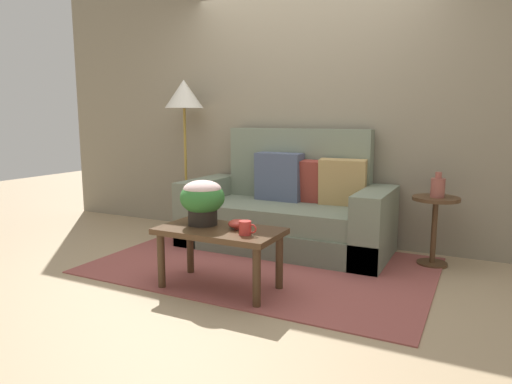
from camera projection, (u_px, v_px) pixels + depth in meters
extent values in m
plane|color=tan|center=(253.00, 272.00, 3.76)|extent=(14.00, 14.00, 0.00)
cube|color=gray|center=(309.00, 95.00, 4.65)|extent=(6.40, 0.12, 2.96)
cube|color=#994C47|center=(263.00, 265.00, 3.93)|extent=(2.77, 1.81, 0.01)
cube|color=#626B59|center=(284.00, 237.00, 4.42)|extent=(1.98, 0.86, 0.24)
cube|color=slate|center=(283.00, 215.00, 4.36)|extent=(1.47, 0.77, 0.20)
cube|color=slate|center=(298.00, 175.00, 4.64)|extent=(1.47, 0.15, 0.93)
cube|color=slate|center=(207.00, 209.00, 4.77)|extent=(0.25, 0.86, 0.63)
cube|color=slate|center=(375.00, 226.00, 4.00)|extent=(0.25, 0.86, 0.63)
cube|color=tan|center=(342.00, 182.00, 4.29)|extent=(0.45, 0.22, 0.44)
cube|color=#4C5670|center=(279.00, 177.00, 4.55)|extent=(0.48, 0.21, 0.47)
cube|color=#93382D|center=(308.00, 181.00, 4.45)|extent=(0.41, 0.17, 0.42)
cylinder|color=#442D1B|center=(161.00, 261.00, 3.38)|extent=(0.06, 0.06, 0.42)
cylinder|color=#442D1B|center=(257.00, 278.00, 3.03)|extent=(0.06, 0.06, 0.42)
cylinder|color=#442D1B|center=(190.00, 248.00, 3.71)|extent=(0.06, 0.06, 0.42)
cylinder|color=#442D1B|center=(279.00, 262.00, 3.36)|extent=(0.06, 0.06, 0.42)
cube|color=#4C331E|center=(220.00, 231.00, 3.34)|extent=(0.90, 0.49, 0.04)
cylinder|color=#4C331E|center=(432.00, 264.00, 3.95)|extent=(0.25, 0.25, 0.03)
cylinder|color=#4C331E|center=(434.00, 232.00, 3.91)|extent=(0.05, 0.05, 0.54)
cylinder|color=#4C331E|center=(436.00, 199.00, 3.86)|extent=(0.39, 0.39, 0.03)
cylinder|color=olive|center=(187.00, 228.00, 5.20)|extent=(0.35, 0.35, 0.03)
cylinder|color=olive|center=(186.00, 169.00, 5.10)|extent=(0.03, 0.03, 1.33)
cone|color=beige|center=(184.00, 94.00, 4.96)|extent=(0.42, 0.42, 0.30)
cylinder|color=black|center=(203.00, 216.00, 3.44)|extent=(0.22, 0.22, 0.13)
ellipsoid|color=#337533|center=(202.00, 198.00, 3.42)|extent=(0.33, 0.33, 0.25)
ellipsoid|color=beige|center=(202.00, 189.00, 3.41)|extent=(0.28, 0.28, 0.14)
cylinder|color=red|center=(245.00, 228.00, 3.14)|extent=(0.09, 0.09, 0.10)
torus|color=red|center=(252.00, 229.00, 3.12)|extent=(0.07, 0.01, 0.07)
cylinder|color=#B2382D|center=(238.00, 228.00, 3.32)|extent=(0.05, 0.05, 0.02)
ellipsoid|color=#B2382D|center=(238.00, 224.00, 3.31)|extent=(0.14, 0.14, 0.06)
cylinder|color=#934C42|center=(438.00, 188.00, 3.83)|extent=(0.12, 0.12, 0.16)
cylinder|color=#934C42|center=(439.00, 175.00, 3.81)|extent=(0.05, 0.05, 0.05)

